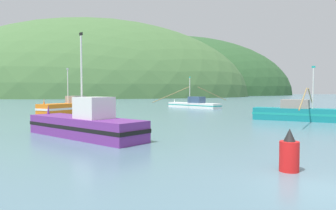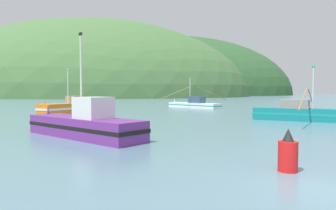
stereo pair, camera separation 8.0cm
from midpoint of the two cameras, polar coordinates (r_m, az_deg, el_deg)
ground_plane at (r=11.03m, az=26.76°, el=-13.93°), size 600.00×600.00×0.00m
hill_mid_left at (r=179.23m, az=-6.88°, el=1.56°), size 97.34×77.87×47.85m
hill_mid_right at (r=270.15m, az=1.55°, el=1.91°), size 200.45×160.36×100.53m
hill_far_left at (r=202.22m, az=-13.30°, el=1.62°), size 195.39×156.32×94.18m
fishing_boat_orange at (r=43.64m, az=-18.04°, el=-0.46°), size 7.14×8.51×6.22m
fishing_boat_teal at (r=34.67m, az=24.34°, el=-1.43°), size 10.11×13.85×5.69m
fishing_boat_purple at (r=21.18m, az=-15.42°, el=-3.58°), size 8.71×9.20×7.03m
fishing_boat_white at (r=57.11m, az=4.85°, el=0.14°), size 16.34×11.06×5.86m
channel_buoy at (r=12.70m, az=21.61°, el=-8.45°), size 0.74×0.74×1.66m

